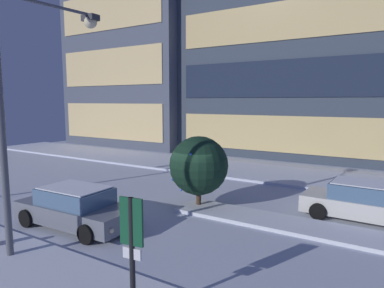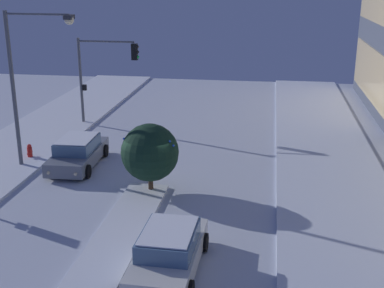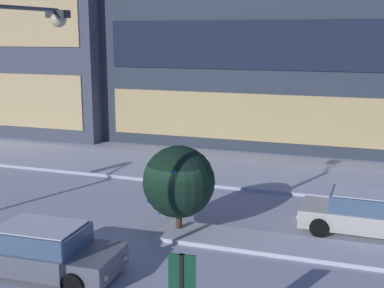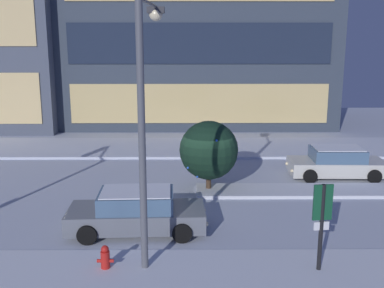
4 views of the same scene
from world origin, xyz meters
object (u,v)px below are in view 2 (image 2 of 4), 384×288
(car_far, at_px, (169,251))
(traffic_light_corner_near_left, at_px, (103,66))
(street_lamp_arched, at_px, (29,68))
(fire_hydrant, at_px, (30,152))
(car_near, at_px, (78,153))
(decorated_tree_median, at_px, (150,153))

(car_far, relative_size, traffic_light_corner_near_left, 0.84)
(street_lamp_arched, xyz_separation_m, fire_hydrant, (-1.19, -1.02, -4.65))
(car_near, height_order, street_lamp_arched, street_lamp_arched)
(car_near, distance_m, traffic_light_corner_near_left, 8.29)
(decorated_tree_median, bearing_deg, street_lamp_arched, -108.29)
(car_near, height_order, fire_hydrant, car_near)
(car_near, xyz_separation_m, traffic_light_corner_near_left, (-7.64, -0.97, 3.09))
(decorated_tree_median, bearing_deg, fire_hydrant, -114.10)
(fire_hydrant, xyz_separation_m, decorated_tree_median, (3.26, 7.28, 1.46))
(fire_hydrant, bearing_deg, car_near, 78.60)
(car_near, distance_m, street_lamp_arched, 4.76)
(car_near, distance_m, decorated_tree_median, 5.26)
(traffic_light_corner_near_left, bearing_deg, street_lamp_arched, -96.24)
(car_far, xyz_separation_m, traffic_light_corner_near_left, (-16.60, -7.43, 3.09))
(traffic_light_corner_near_left, xyz_separation_m, fire_hydrant, (7.05, -1.92, -3.41))
(fire_hydrant, height_order, decorated_tree_median, decorated_tree_median)
(car_far, distance_m, traffic_light_corner_near_left, 18.44)
(car_near, relative_size, decorated_tree_median, 1.54)
(car_far, relative_size, street_lamp_arched, 0.60)
(traffic_light_corner_near_left, distance_m, fire_hydrant, 8.06)
(traffic_light_corner_near_left, relative_size, fire_hydrant, 6.70)
(fire_hydrant, distance_m, decorated_tree_median, 8.11)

